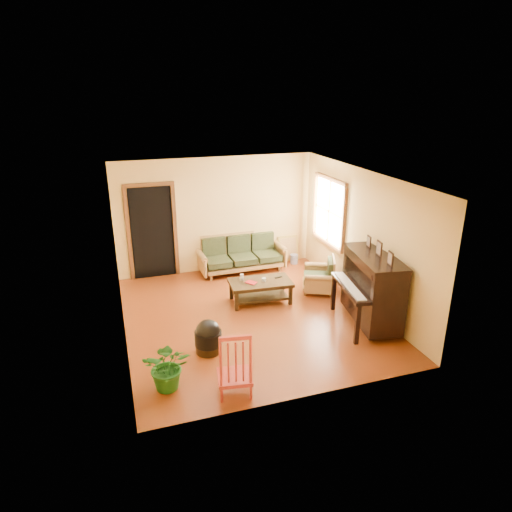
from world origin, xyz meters
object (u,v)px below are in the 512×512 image
object	(u,v)px
sofa	(242,254)
coffee_table	(260,291)
armchair	(318,274)
potted_plant	(168,366)
piano	(372,290)
footstool	(208,340)
ceramic_crock	(294,259)
red_chair	(234,361)

from	to	relation	value
sofa	coffee_table	distance (m)	1.67
armchair	potted_plant	size ratio (longest dim) A/B	1.02
piano	footstool	bearing A→B (deg)	-170.12
coffee_table	ceramic_crock	size ratio (longest dim) A/B	5.27
sofa	coffee_table	world-z (taller)	sofa
red_chair	piano	bearing A→B (deg)	30.63
sofa	red_chair	xyz separation A→B (m)	(-1.38, -4.25, 0.08)
coffee_table	red_chair	size ratio (longest dim) A/B	1.21
sofa	footstool	bearing A→B (deg)	-116.88
red_chair	potted_plant	distance (m)	0.94
armchair	red_chair	world-z (taller)	red_chair
sofa	ceramic_crock	distance (m)	1.36
coffee_table	potted_plant	distance (m)	3.08
potted_plant	red_chair	bearing A→B (deg)	-23.53
armchair	ceramic_crock	xyz separation A→B (m)	(0.15, 1.62, -0.26)
red_chair	potted_plant	size ratio (longest dim) A/B	1.37
potted_plant	armchair	bearing A→B (deg)	34.32
piano	ceramic_crock	xyz separation A→B (m)	(-0.14, 3.18, -0.54)
armchair	sofa	bearing A→B (deg)	151.02
armchair	piano	bearing A→B (deg)	-55.72
sofa	potted_plant	size ratio (longest dim) A/B	2.71
red_chair	coffee_table	bearing A→B (deg)	72.94
ceramic_crock	potted_plant	distance (m)	5.32
piano	potted_plant	bearing A→B (deg)	-158.59
sofa	red_chair	size ratio (longest dim) A/B	1.98
footstool	potted_plant	distance (m)	1.07
footstool	ceramic_crock	xyz separation A→B (m)	(2.82, 3.19, -0.09)
armchair	piano	distance (m)	1.62
sofa	ceramic_crock	bearing A→B (deg)	1.63
footstool	red_chair	size ratio (longest dim) A/B	0.44
piano	footstool	size ratio (longest dim) A/B	3.39
coffee_table	ceramic_crock	world-z (taller)	coffee_table
sofa	footstool	world-z (taller)	sofa
ceramic_crock	potted_plant	xyz separation A→B (m)	(-3.56, -3.95, 0.25)
armchair	red_chair	xyz separation A→B (m)	(-2.56, -2.70, 0.13)
ceramic_crock	potted_plant	bearing A→B (deg)	-132.04
coffee_table	piano	distance (m)	2.20
sofa	coffee_table	xyz separation A→B (m)	(-0.12, -1.66, -0.20)
footstool	ceramic_crock	size ratio (longest dim) A/B	1.91
armchair	footstool	world-z (taller)	armchair
sofa	potted_plant	distance (m)	4.48
red_chair	sofa	bearing A→B (deg)	80.85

